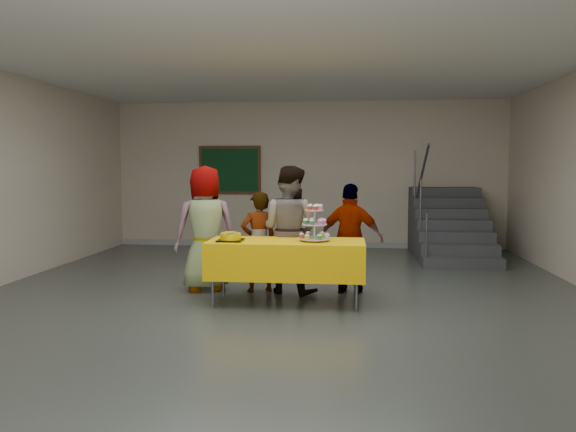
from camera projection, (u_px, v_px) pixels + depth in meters
name	position (u px, v px, depth m)	size (l,w,h in m)	color
room_shell	(279.00, 126.00, 6.57)	(10.00, 10.04, 3.02)	#4C514C
bake_table	(286.00, 258.00, 6.77)	(1.88, 0.78, 0.77)	#595960
cupcake_stand	(314.00, 226.00, 6.69)	(0.38, 0.38, 0.44)	silver
bear_cake	(231.00, 236.00, 6.70)	(0.32, 0.36, 0.12)	black
schoolchild_a	(206.00, 228.00, 7.50)	(0.82, 0.53, 1.67)	slate
schoolchild_b	(259.00, 242.00, 7.42)	(0.49, 0.32, 1.33)	slate
schoolchild_c	(289.00, 230.00, 7.35)	(0.81, 0.63, 1.67)	slate
schoolchild_d	(351.00, 239.00, 7.32)	(0.84, 0.35, 1.44)	slate
staircase	(448.00, 230.00, 10.51)	(1.30, 2.40, 2.04)	#424447
noticeboard	(230.00, 170.00, 11.69)	(1.30, 0.05, 1.00)	#472B16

